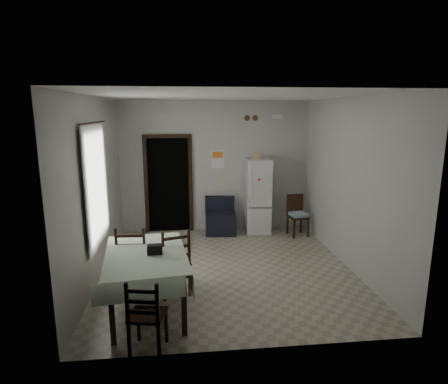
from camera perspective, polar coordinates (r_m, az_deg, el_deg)
name	(u,v)px	position (r m, az deg, el deg)	size (l,w,h in m)	color
ground	(227,269)	(6.61, 0.48, -11.58)	(4.50, 4.50, 0.00)	#A89D89
ceiling	(227,96)	(6.05, 0.53, 14.43)	(4.20, 4.50, 0.02)	white
wall_back	(215,167)	(8.37, -1.31, 3.86)	(4.20, 0.02, 2.90)	beige
wall_front	(252,228)	(4.01, 4.30, -5.49)	(4.20, 0.02, 2.90)	beige
wall_left	(96,189)	(6.28, -18.89, 0.38)	(0.02, 4.50, 2.90)	beige
wall_right	(349,184)	(6.74, 18.53, 1.18)	(0.02, 4.50, 2.90)	beige
doorway	(169,183)	(8.61, -8.39, 1.34)	(1.06, 0.52, 2.22)	black
window_recess	(90,186)	(6.08, -19.81, 0.91)	(0.10, 1.20, 1.60)	silver
curtain	(97,186)	(6.06, -18.80, 0.93)	(0.02, 1.45, 1.85)	beige
curtain_rod	(93,123)	(5.95, -19.34, 9.94)	(0.02, 0.02, 1.60)	black
calendar	(218,159)	(8.34, -0.96, 5.01)	(0.28, 0.02, 0.40)	white
calendar_image	(218,155)	(8.32, -0.96, 5.69)	(0.24, 0.01, 0.14)	orange
light_switch	(222,182)	(8.43, -0.27, 1.51)	(0.08, 0.02, 0.12)	beige
vent_left	(247,118)	(8.36, 3.54, 11.19)	(0.12, 0.12, 0.03)	brown
vent_right	(255,118)	(8.39, 4.78, 11.18)	(0.12, 0.12, 0.03)	brown
emergency_light	(276,117)	(8.47, 8.00, 11.31)	(0.25, 0.07, 0.09)	white
fridge	(258,196)	(8.30, 5.20, -0.63)	(0.54, 0.54, 1.65)	silver
tan_cone	(257,155)	(8.08, 4.99, 5.67)	(0.24, 0.24, 0.20)	tan
navy_seat	(221,216)	(8.29, -0.48, -3.67)	(0.66, 0.64, 0.79)	black
corner_chair	(298,216)	(8.29, 11.23, -3.57)	(0.39, 0.39, 0.89)	black
dining_table	(147,282)	(5.28, -11.65, -13.32)	(1.04, 1.59, 0.83)	#B5C9AC
black_bag	(155,249)	(5.05, -10.50, -8.59)	(0.19, 0.12, 0.13)	black
dining_chair_far_left	(134,259)	(5.78, -13.60, -9.85)	(0.45, 0.45, 1.06)	black
dining_chair_far_right	(173,261)	(5.65, -7.77, -10.30)	(0.44, 0.44, 1.03)	black
dining_chair_near_head	(148,314)	(4.48, -11.58, -17.75)	(0.39, 0.39, 0.90)	black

